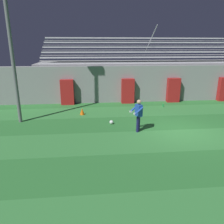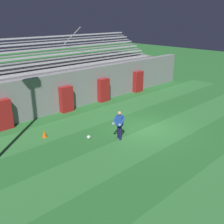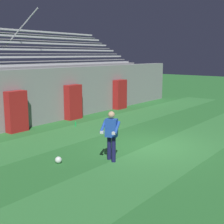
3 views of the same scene
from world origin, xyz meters
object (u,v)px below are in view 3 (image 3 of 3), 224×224
Objects in this scene: soccer_ball at (58,160)px; water_bottle at (75,124)px; padding_pillar_gate_right at (73,102)px; padding_pillar_gate_left at (16,111)px; padding_pillar_far_right at (120,94)px; goalkeeper at (111,133)px.

water_bottle is (4.09, 3.30, 0.01)m from soccer_ball.
water_bottle is at bearing 38.90° from soccer_ball.
padding_pillar_gate_left is at bearing 180.00° from padding_pillar_gate_right.
water_bottle is at bearing -131.75° from padding_pillar_gate_right.
padding_pillar_far_right is 10.63m from soccer_ball.
padding_pillar_gate_right reaches higher than soccer_ball.
padding_pillar_gate_left is 1.12× the size of goalkeeper.
padding_pillar_gate_right reaches higher than goalkeeper.
soccer_ball is 0.92× the size of water_bottle.
padding_pillar_far_right is 5.66m from water_bottle.
goalkeeper is at bearing -144.67° from padding_pillar_far_right.
padding_pillar_far_right is at bearing 0.00° from padding_pillar_gate_right.
padding_pillar_gate_right reaches higher than water_bottle.
padding_pillar_gate_right is 8.53× the size of soccer_ball.
soccer_ball is at bearing -138.69° from padding_pillar_gate_right.
padding_pillar_gate_right is 1.12× the size of goalkeeper.
goalkeeper is 5.38m from water_bottle.
padding_pillar_gate_left is at bearing 69.94° from soccer_ball.
goalkeeper is 1.93m from soccer_ball.
padding_pillar_gate_right is at bearing 55.38° from goalkeeper.
padding_pillar_gate_left is at bearing 180.00° from padding_pillar_far_right.
padding_pillar_gate_left reaches higher than goalkeeper.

